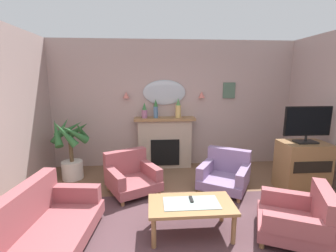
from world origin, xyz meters
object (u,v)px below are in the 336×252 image
object	(u,v)px
potted_plant_tall_palm	(71,147)
mantel_vase_right	(156,109)
armchair_beside_couch	(300,218)
wall_sconce_right	(202,95)
mantel_vase_centre	(144,111)
armchair_in_corner	(225,173)
tv_cabinet	(302,166)
wall_mirror	(164,92)
mantel_vase_left	(178,109)
floral_couch	(36,232)
wall_sconce_left	(126,95)
coffee_table	(191,207)
armchair_near_fireplace	(131,175)
tv_flatscreen	(308,124)
framed_picture	(229,90)
fireplace	(165,143)
tv_remote	(191,199)

from	to	relation	value
potted_plant_tall_palm	mantel_vase_right	bearing A→B (deg)	16.17
potted_plant_tall_palm	armchair_beside_couch	bearing A→B (deg)	-32.38
wall_sconce_right	potted_plant_tall_palm	size ratio (longest dim) A/B	0.11
mantel_vase_centre	armchair_in_corner	size ratio (longest dim) A/B	0.31
wall_sconce_right	tv_cabinet	xyz separation A→B (m)	(1.57, -1.46, -1.21)
potted_plant_tall_palm	armchair_in_corner	bearing A→B (deg)	-13.19
wall_mirror	armchair_beside_couch	world-z (taller)	wall_mirror
mantel_vase_right	mantel_vase_left	bearing A→B (deg)	0.00
mantel_vase_right	armchair_in_corner	size ratio (longest dim) A/B	0.37
floral_couch	potted_plant_tall_palm	bearing A→B (deg)	97.27
mantel_vase_right	mantel_vase_left	xyz separation A→B (m)	(0.50, 0.00, -0.01)
wall_sconce_left	coffee_table	xyz separation A→B (m)	(1.03, -2.60, -1.28)
mantel_vase_left	wall_sconce_left	xyz separation A→B (m)	(-1.15, 0.12, 0.30)
wall_sconce_left	floral_couch	xyz separation A→B (m)	(-0.79, -2.88, -1.34)
mantel_vase_left	armchair_near_fireplace	distance (m)	1.85
tv_flatscreen	armchair_beside_couch	bearing A→B (deg)	-123.75
framed_picture	potted_plant_tall_palm	size ratio (longest dim) A/B	0.28
wall_mirror	floral_couch	world-z (taller)	wall_mirror
coffee_table	armchair_in_corner	xyz separation A→B (m)	(0.86, 1.28, -0.08)
wall_sconce_right	tv_cabinet	distance (m)	2.46
tv_cabinet	framed_picture	bearing A→B (deg)	121.11
tv_cabinet	tv_flatscreen	xyz separation A→B (m)	(0.00, -0.02, 0.80)
mantel_vase_centre	mantel_vase_left	xyz separation A→B (m)	(0.75, 0.00, 0.05)
armchair_beside_couch	tv_flatscreen	size ratio (longest dim) A/B	1.28
fireplace	wall_sconce_left	world-z (taller)	wall_sconce_left
mantel_vase_right	armchair_in_corner	bearing A→B (deg)	-43.96
wall_mirror	coffee_table	world-z (taller)	wall_mirror
fireplace	coffee_table	distance (m)	2.52
wall_sconce_left	armchair_near_fireplace	distance (m)	1.87
fireplace	mantel_vase_centre	xyz separation A→B (m)	(-0.45, -0.03, 0.74)
framed_picture	tv_flatscreen	xyz separation A→B (m)	(0.92, -1.54, -0.50)
tv_remote	armchair_beside_couch	size ratio (longest dim) A/B	0.15
armchair_in_corner	coffee_table	bearing A→B (deg)	-123.83
mantel_vase_left	wall_sconce_right	distance (m)	0.64
tv_remote	armchair_in_corner	world-z (taller)	armchair_in_corner
mantel_vase_right	wall_mirror	xyz separation A→B (m)	(0.20, 0.17, 0.34)
wall_sconce_left	armchair_beside_couch	world-z (taller)	wall_sconce_left
wall_sconce_right	armchair_beside_couch	bearing A→B (deg)	-76.42
mantel_vase_left	tv_flatscreen	xyz separation A→B (m)	(2.12, -1.36, -0.11)
armchair_in_corner	tv_flatscreen	xyz separation A→B (m)	(1.38, -0.17, 0.94)
potted_plant_tall_palm	armchair_near_fireplace	bearing A→B (deg)	-28.07
mantel_vase_left	fireplace	bearing A→B (deg)	174.61
armchair_beside_couch	armchair_near_fireplace	distance (m)	2.70
wall_mirror	wall_sconce_left	xyz separation A→B (m)	(-0.85, -0.05, -0.05)
wall_mirror	coffee_table	bearing A→B (deg)	-86.07
wall_sconce_left	armchair_in_corner	world-z (taller)	wall_sconce_left
mantel_vase_left	tv_flatscreen	size ratio (longest dim) A/B	0.52
armchair_beside_couch	armchair_in_corner	distance (m)	1.57
mantel_vase_left	armchair_near_fireplace	bearing A→B (deg)	-130.43
tv_flatscreen	armchair_in_corner	bearing A→B (deg)	173.13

